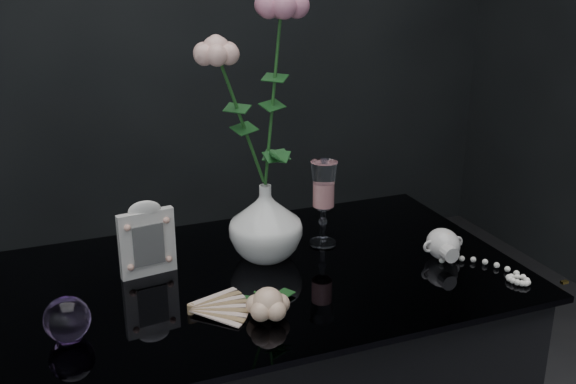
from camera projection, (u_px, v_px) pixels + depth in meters
name	position (u px, v px, depth m)	size (l,w,h in m)	color
vase	(266.00, 222.00, 1.33)	(0.15, 0.15, 0.15)	white
wine_glass	(323.00, 204.00, 1.38)	(0.06, 0.06, 0.18)	white
picture_frame	(147.00, 238.00, 1.26)	(0.11, 0.09, 0.15)	silver
paperweight	(67.00, 319.00, 1.05)	(0.07, 0.07, 0.07)	#A87DCB
paper_fan	(191.00, 308.00, 1.14)	(0.20, 0.15, 0.02)	beige
loose_rose	(268.00, 303.00, 1.12)	(0.12, 0.16, 0.06)	beige
pearl_jar	(443.00, 243.00, 1.34)	(0.22, 0.23, 0.07)	white
roses	(259.00, 87.00, 1.23)	(0.22, 0.12, 0.43)	beige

